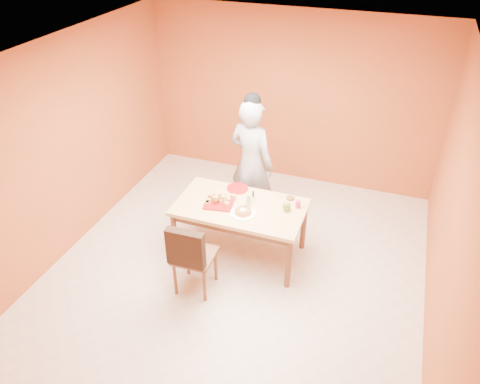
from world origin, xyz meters
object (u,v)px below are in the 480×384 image
(dining_table, at_px, (240,212))
(red_dinner_plate, at_px, (238,188))
(egg_ornament, at_px, (287,207))
(checker_tin, at_px, (290,198))
(sponge_cake, at_px, (243,211))
(person, at_px, (251,163))
(dining_chair, at_px, (194,255))
(magenta_glass, at_px, (298,204))
(pastry_platter, at_px, (219,203))

(dining_table, bearing_deg, red_dinner_plate, 115.01)
(egg_ornament, height_order, checker_tin, egg_ornament)
(dining_table, relative_size, sponge_cake, 8.21)
(person, bearing_deg, dining_chair, 100.30)
(dining_table, bearing_deg, checker_tin, 32.67)
(dining_table, bearing_deg, egg_ornament, 7.94)
(sponge_cake, relative_size, checker_tin, 2.01)
(dining_chair, height_order, red_dinner_plate, dining_chair)
(red_dinner_plate, bearing_deg, egg_ornament, -20.30)
(dining_table, height_order, dining_chair, dining_chair)
(dining_chair, distance_m, magenta_glass, 1.41)
(sponge_cake, xyz_separation_m, egg_ornament, (0.48, 0.23, 0.03))
(sponge_cake, height_order, magenta_glass, magenta_glass)
(sponge_cake, bearing_deg, pastry_platter, 162.47)
(magenta_glass, distance_m, checker_tin, 0.20)
(person, height_order, checker_tin, person)
(dining_chair, bearing_deg, sponge_cake, 57.55)
(person, bearing_deg, sponge_cake, 119.04)
(dining_chair, bearing_deg, person, 81.95)
(person, xyz_separation_m, egg_ornament, (0.68, -0.70, -0.10))
(egg_ornament, xyz_separation_m, checker_tin, (-0.02, 0.27, -0.05))
(dining_chair, height_order, egg_ornament, dining_chair)
(egg_ornament, distance_m, magenta_glass, 0.17)
(dining_table, height_order, egg_ornament, egg_ornament)
(dining_chair, height_order, sponge_cake, dining_chair)
(red_dinner_plate, bearing_deg, person, 83.73)
(person, relative_size, magenta_glass, 20.22)
(dining_chair, xyz_separation_m, person, (0.17, 1.57, 0.41))
(dining_chair, bearing_deg, egg_ornament, 43.57)
(dining_table, bearing_deg, person, 98.51)
(pastry_platter, relative_size, egg_ornament, 2.66)
(dining_table, bearing_deg, dining_chair, -109.93)
(dining_chair, relative_size, magenta_glass, 10.87)
(red_dinner_plate, distance_m, egg_ornament, 0.78)
(dining_chair, distance_m, person, 1.63)
(dining_table, distance_m, red_dinner_plate, 0.40)
(dining_table, xyz_separation_m, magenta_glass, (0.68, 0.20, 0.14))
(checker_tin, bearing_deg, red_dinner_plate, 180.00)
(dining_table, xyz_separation_m, sponge_cake, (0.09, -0.15, 0.13))
(sponge_cake, distance_m, checker_tin, 0.68)
(person, height_order, red_dinner_plate, person)
(dining_chair, xyz_separation_m, sponge_cake, (0.38, 0.64, 0.28))
(egg_ornament, bearing_deg, pastry_platter, 168.95)
(sponge_cake, bearing_deg, dining_table, 120.92)
(magenta_glass, bearing_deg, pastry_platter, -165.58)
(dining_chair, bearing_deg, dining_table, 68.20)
(sponge_cake, bearing_deg, person, 102.56)
(dining_table, bearing_deg, magenta_glass, 16.52)
(pastry_platter, height_order, magenta_glass, magenta_glass)
(dining_chair, relative_size, egg_ornament, 7.54)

